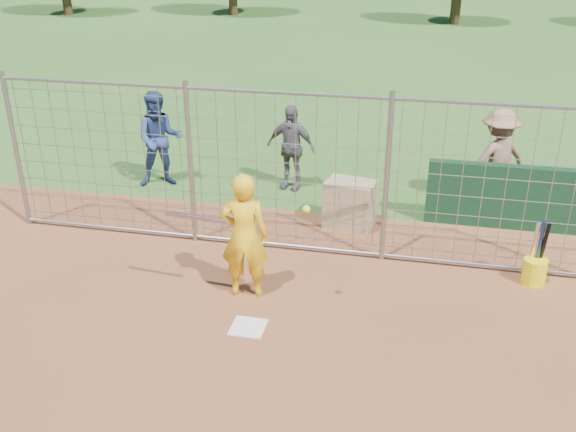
% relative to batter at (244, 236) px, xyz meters
% --- Properties ---
extents(ground, '(100.00, 100.00, 0.00)m').
position_rel_batter_xyz_m(ground, '(0.25, -0.60, -0.89)').
color(ground, '#2D591E').
rests_on(ground, ground).
extents(home_plate, '(0.43, 0.43, 0.02)m').
position_rel_batter_xyz_m(home_plate, '(0.25, -0.80, -0.88)').
color(home_plate, silver).
rests_on(home_plate, ground).
extents(dugout_wall, '(2.60, 0.20, 1.10)m').
position_rel_batter_xyz_m(dugout_wall, '(3.65, 3.00, -0.34)').
color(dugout_wall, '#11381E').
rests_on(dugout_wall, ground).
extents(batter, '(0.71, 0.53, 1.78)m').
position_rel_batter_xyz_m(batter, '(0.00, 0.00, 0.00)').
color(batter, yellow).
rests_on(batter, ground).
extents(bystander_a, '(1.10, 0.99, 1.85)m').
position_rel_batter_xyz_m(bystander_a, '(-2.71, 3.61, 0.03)').
color(bystander_a, navy).
rests_on(bystander_a, ground).
extents(bystander_b, '(1.02, 0.57, 1.64)m').
position_rel_batter_xyz_m(bystander_b, '(-0.22, 3.97, -0.07)').
color(bystander_b, '#525257').
rests_on(bystander_b, ground).
extents(bystander_c, '(1.34, 1.13, 1.81)m').
position_rel_batter_xyz_m(bystander_c, '(3.52, 3.85, 0.01)').
color(bystander_c, '#956751').
rests_on(bystander_c, ground).
extents(equipment_bin, '(0.89, 0.69, 0.80)m').
position_rel_batter_xyz_m(equipment_bin, '(1.11, 2.50, -0.49)').
color(equipment_bin, tan).
rests_on(equipment_bin, ground).
extents(equipment_in_play, '(1.89, 0.20, 0.30)m').
position_rel_batter_xyz_m(equipment_in_play, '(-0.18, -0.33, 0.43)').
color(equipment_in_play, silver).
rests_on(equipment_in_play, ground).
extents(bucket_with_bats, '(0.34, 0.35, 0.98)m').
position_rel_batter_xyz_m(bucket_with_bats, '(3.93, 1.16, -0.64)').
color(bucket_with_bats, yellow).
rests_on(bucket_with_bats, ground).
extents(backstop_fence, '(9.08, 0.08, 2.60)m').
position_rel_batter_xyz_m(backstop_fence, '(0.25, 1.40, 0.37)').
color(backstop_fence, gray).
rests_on(backstop_fence, ground).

